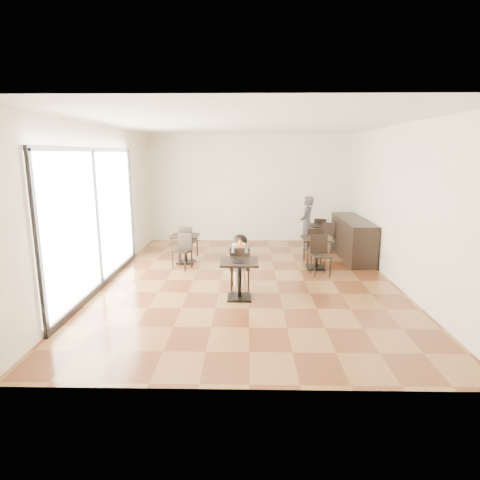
{
  "coord_description": "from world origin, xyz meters",
  "views": [
    {
      "loc": [
        -0.03,
        -8.1,
        2.63
      ],
      "look_at": [
        -0.18,
        -0.58,
        1.0
      ],
      "focal_mm": 30.0,
      "sensor_mm": 36.0,
      "label": 1
    }
  ],
  "objects_px": {
    "chair_left_b": "(182,251)",
    "chair_back_a": "(321,231)",
    "child_chair": "(240,268)",
    "chair_left_a": "(189,241)",
    "cafe_table_back": "(319,236)",
    "chair_back_b": "(327,238)",
    "chair_mid_a": "(313,245)",
    "child": "(240,262)",
    "adult_patron": "(307,223)",
    "chair_mid_b": "(321,256)",
    "cafe_table_mid": "(316,253)",
    "child_table": "(239,280)",
    "cafe_table_left": "(186,249)"
  },
  "relations": [
    {
      "from": "chair_mid_a",
      "to": "chair_left_b",
      "type": "bearing_deg",
      "value": 5.49
    },
    {
      "from": "chair_left_b",
      "to": "chair_back_a",
      "type": "xyz_separation_m",
      "value": [
        3.67,
        2.65,
        -0.02
      ]
    },
    {
      "from": "chair_back_a",
      "to": "chair_left_b",
      "type": "bearing_deg",
      "value": 58.39
    },
    {
      "from": "chair_mid_b",
      "to": "adult_patron",
      "type": "bearing_deg",
      "value": 82.73
    },
    {
      "from": "chair_left_a",
      "to": "chair_left_b",
      "type": "height_order",
      "value": "same"
    },
    {
      "from": "cafe_table_mid",
      "to": "cafe_table_left",
      "type": "bearing_deg",
      "value": 172.09
    },
    {
      "from": "child_table",
      "to": "chair_mid_b",
      "type": "xyz_separation_m",
      "value": [
        1.75,
        1.49,
        0.08
      ]
    },
    {
      "from": "chair_mid_a",
      "to": "cafe_table_mid",
      "type": "bearing_deg",
      "value": 83.42
    },
    {
      "from": "child_table",
      "to": "chair_left_b",
      "type": "relative_size",
      "value": 0.87
    },
    {
      "from": "cafe_table_left",
      "to": "chair_left_b",
      "type": "xyz_separation_m",
      "value": [
        0.0,
        -0.55,
        0.07
      ]
    },
    {
      "from": "chair_back_b",
      "to": "cafe_table_mid",
      "type": "bearing_deg",
      "value": -86.6
    },
    {
      "from": "cafe_table_left",
      "to": "child_chair",
      "type": "bearing_deg",
      "value": -54.5
    },
    {
      "from": "child_table",
      "to": "cafe_table_mid",
      "type": "relative_size",
      "value": 0.99
    },
    {
      "from": "cafe_table_back",
      "to": "chair_back_a",
      "type": "relative_size",
      "value": 0.83
    },
    {
      "from": "chair_back_a",
      "to": "adult_patron",
      "type": "bearing_deg",
      "value": 75.27
    },
    {
      "from": "child_table",
      "to": "chair_back_a",
      "type": "bearing_deg",
      "value": 63.32
    },
    {
      "from": "child_chair",
      "to": "cafe_table_left",
      "type": "bearing_deg",
      "value": -54.5
    },
    {
      "from": "child_table",
      "to": "cafe_table_mid",
      "type": "bearing_deg",
      "value": 49.47
    },
    {
      "from": "chair_left_b",
      "to": "chair_back_b",
      "type": "height_order",
      "value": "chair_left_b"
    },
    {
      "from": "cafe_table_left",
      "to": "chair_mid_b",
      "type": "bearing_deg",
      "value": -17.5
    },
    {
      "from": "child",
      "to": "adult_patron",
      "type": "distance_m",
      "value": 3.78
    },
    {
      "from": "cafe_table_left",
      "to": "cafe_table_mid",
      "type": "bearing_deg",
      "value": -7.91
    },
    {
      "from": "cafe_table_mid",
      "to": "cafe_table_left",
      "type": "height_order",
      "value": "cafe_table_mid"
    },
    {
      "from": "child",
      "to": "adult_patron",
      "type": "relative_size",
      "value": 0.73
    },
    {
      "from": "child_chair",
      "to": "cafe_table_left",
      "type": "xyz_separation_m",
      "value": [
        -1.37,
        1.92,
        -0.09
      ]
    },
    {
      "from": "chair_mid_a",
      "to": "chair_back_b",
      "type": "bearing_deg",
      "value": -124.53
    },
    {
      "from": "child",
      "to": "chair_back_b",
      "type": "xyz_separation_m",
      "value": [
        2.3,
        3.09,
        -0.15
      ]
    },
    {
      "from": "chair_left_b",
      "to": "child_table",
      "type": "bearing_deg",
      "value": -34.93
    },
    {
      "from": "cafe_table_mid",
      "to": "chair_back_a",
      "type": "height_order",
      "value": "chair_back_a"
    },
    {
      "from": "child_table",
      "to": "chair_left_a",
      "type": "xyz_separation_m",
      "value": [
        -1.37,
        3.02,
        0.05
      ]
    },
    {
      "from": "child",
      "to": "chair_left_b",
      "type": "relative_size",
      "value": 1.31
    },
    {
      "from": "cafe_table_left",
      "to": "chair_mid_a",
      "type": "xyz_separation_m",
      "value": [
        3.12,
        0.12,
        0.09
      ]
    },
    {
      "from": "child",
      "to": "chair_left_a",
      "type": "distance_m",
      "value": 2.83
    },
    {
      "from": "cafe_table_back",
      "to": "chair_mid_a",
      "type": "bearing_deg",
      "value": -104.81
    },
    {
      "from": "adult_patron",
      "to": "chair_back_a",
      "type": "distance_m",
      "value": 0.94
    },
    {
      "from": "chair_mid_a",
      "to": "cafe_table_back",
      "type": "bearing_deg",
      "value": -111.4
    },
    {
      "from": "cafe_table_back",
      "to": "chair_back_b",
      "type": "relative_size",
      "value": 0.83
    },
    {
      "from": "chair_mid_a",
      "to": "chair_back_a",
      "type": "xyz_separation_m",
      "value": [
        0.55,
        1.98,
        -0.04
      ]
    },
    {
      "from": "child",
      "to": "chair_left_b",
      "type": "bearing_deg",
      "value": 134.96
    },
    {
      "from": "cafe_table_back",
      "to": "chair_left_b",
      "type": "bearing_deg",
      "value": -147.43
    },
    {
      "from": "child_chair",
      "to": "child",
      "type": "height_order",
      "value": "child"
    },
    {
      "from": "chair_back_b",
      "to": "chair_mid_b",
      "type": "bearing_deg",
      "value": -81.92
    },
    {
      "from": "cafe_table_mid",
      "to": "chair_back_b",
      "type": "bearing_deg",
      "value": 70.84
    },
    {
      "from": "child_chair",
      "to": "chair_left_b",
      "type": "bearing_deg",
      "value": -45.04
    },
    {
      "from": "child_chair",
      "to": "chair_left_a",
      "type": "height_order",
      "value": "child_chair"
    },
    {
      "from": "cafe_table_back",
      "to": "chair_mid_a",
      "type": "distance_m",
      "value": 1.65
    },
    {
      "from": "adult_patron",
      "to": "cafe_table_mid",
      "type": "bearing_deg",
      "value": 21.68
    },
    {
      "from": "child_table",
      "to": "cafe_table_mid",
      "type": "xyz_separation_m",
      "value": [
        1.75,
        2.04,
        0.0
      ]
    },
    {
      "from": "child_chair",
      "to": "cafe_table_mid",
      "type": "xyz_separation_m",
      "value": [
        1.75,
        1.49,
        -0.07
      ]
    },
    {
      "from": "chair_left_b",
      "to": "chair_back_b",
      "type": "relative_size",
      "value": 1.06
    }
  ]
}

